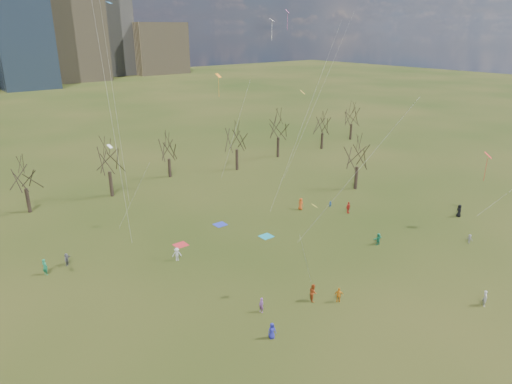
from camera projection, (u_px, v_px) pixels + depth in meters
ground at (328, 286)px, 47.45m from camera, size 500.00×500.00×0.00m
bare_tree_row at (157, 155)px, 72.66m from camera, size 113.04×29.80×9.50m
blanket_teal at (266, 236)px, 58.64m from camera, size 1.60×1.50×0.03m
blanket_navy at (220, 225)px, 62.15m from camera, size 1.60×1.50×0.03m
blanket_crimson at (181, 245)px, 56.32m from camera, size 1.60×1.50×0.03m
person_0 at (272, 331)px, 39.22m from camera, size 0.85×0.69×1.49m
person_1 at (485, 298)px, 43.83m from camera, size 0.70×0.70×1.64m
person_2 at (313, 292)px, 44.60m from camera, size 1.04×1.11×1.81m
person_3 at (470, 239)px, 56.70m from camera, size 0.52×0.79×1.15m
person_4 at (339, 295)px, 44.38m from camera, size 0.96×0.88×1.58m
person_5 at (378, 239)px, 56.20m from camera, size 1.45×0.56×1.53m
person_6 at (459, 211)px, 64.46m from camera, size 0.92×1.06×1.82m
person_7 at (261, 305)px, 42.84m from camera, size 0.37×0.56×1.50m
person_8 at (330, 204)px, 68.03m from camera, size 0.41×0.50×0.94m
person_9 at (177, 254)px, 52.36m from camera, size 1.19×1.01×1.60m
person_10 at (348, 208)px, 65.73m from camera, size 1.06×0.56×1.72m
person_11 at (67, 259)px, 51.35m from camera, size 1.17×1.33×1.46m
person_12 at (301, 204)px, 67.00m from camera, size 0.75×0.98×1.79m
person_13 at (45, 267)px, 49.28m from camera, size 0.71×0.82×1.88m
kites_airborne at (257, 130)px, 55.98m from camera, size 63.25×41.66×28.95m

